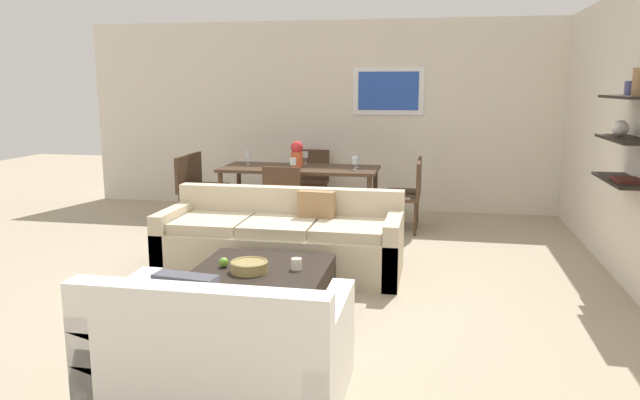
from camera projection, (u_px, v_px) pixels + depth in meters
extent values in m
plane|color=tan|center=(288.00, 282.00, 5.59)|extent=(18.00, 18.00, 0.00)
cube|color=silver|center=(367.00, 117.00, 8.68)|extent=(8.40, 0.06, 2.70)
cube|color=white|center=(388.00, 91.00, 8.51)|extent=(1.00, 0.02, 0.67)
cube|color=#264CB2|center=(388.00, 91.00, 8.50)|extent=(0.85, 0.01, 0.53)
cube|color=silver|center=(635.00, 136.00, 5.35)|extent=(0.06, 8.20, 2.70)
cube|color=black|center=(630.00, 97.00, 4.99)|extent=(0.28, 0.90, 0.02)
cube|color=black|center=(626.00, 139.00, 5.06)|extent=(0.28, 0.90, 0.02)
cube|color=black|center=(622.00, 181.00, 5.12)|extent=(0.28, 0.90, 0.02)
cylinder|color=olive|center=(639.00, 82.00, 4.78)|extent=(0.10, 0.10, 0.22)
sphere|color=silver|center=(620.00, 128.00, 5.22)|extent=(0.14, 0.14, 0.14)
cylinder|color=#4C518C|center=(629.00, 88.00, 5.03)|extent=(0.07, 0.07, 0.12)
cube|color=#4C1E19|center=(627.00, 180.00, 4.97)|extent=(0.20, 0.28, 0.03)
cube|color=beige|center=(281.00, 251.00, 5.86)|extent=(2.32, 0.90, 0.42)
cube|color=beige|center=(290.00, 205.00, 6.15)|extent=(2.32, 0.16, 0.36)
cube|color=beige|center=(176.00, 237.00, 6.05)|extent=(0.14, 0.90, 0.60)
cube|color=beige|center=(394.00, 248.00, 5.65)|extent=(0.14, 0.90, 0.60)
cube|color=beige|center=(212.00, 223.00, 5.90)|extent=(0.66, 0.70, 0.10)
cube|color=beige|center=(280.00, 226.00, 5.78)|extent=(0.66, 0.70, 0.10)
cube|color=beige|center=(350.00, 229.00, 5.65)|extent=(0.66, 0.70, 0.10)
cube|color=#99724C|center=(317.00, 209.00, 5.92)|extent=(0.37, 0.15, 0.36)
cube|color=white|center=(224.00, 359.00, 3.56)|extent=(1.43, 0.90, 0.42)
cube|color=white|center=(197.00, 320.00, 3.13)|extent=(1.43, 0.16, 0.36)
cube|color=white|center=(331.00, 354.00, 3.42)|extent=(0.14, 0.90, 0.60)
cube|color=white|center=(122.00, 336.00, 3.66)|extent=(0.14, 0.90, 0.60)
cube|color=white|center=(272.00, 318.00, 3.50)|extent=(0.56, 0.70, 0.10)
cube|color=white|center=(179.00, 311.00, 3.60)|extent=(0.56, 0.70, 0.10)
cube|color=#4C4C56|center=(187.00, 306.00, 3.33)|extent=(0.37, 0.17, 0.36)
cube|color=black|center=(260.00, 293.00, 4.75)|extent=(1.03, 1.10, 0.38)
cylinder|color=#99844C|center=(249.00, 267.00, 4.65)|extent=(0.29, 0.29, 0.08)
torus|color=#99844C|center=(249.00, 262.00, 4.64)|extent=(0.29, 0.29, 0.02)
cylinder|color=silver|center=(297.00, 264.00, 4.71)|extent=(0.09, 0.09, 0.09)
sphere|color=#669E2D|center=(224.00, 262.00, 4.77)|extent=(0.08, 0.08, 0.08)
cube|color=#422D1E|center=(300.00, 169.00, 7.81)|extent=(2.02, 0.85, 0.04)
cylinder|color=#422D1E|center=(221.00, 200.00, 7.71)|extent=(0.06, 0.06, 0.71)
cylinder|color=#422D1E|center=(369.00, 205.00, 7.35)|extent=(0.06, 0.06, 0.71)
cylinder|color=#422D1E|center=(239.00, 190.00, 8.41)|extent=(0.06, 0.06, 0.71)
cylinder|color=#422D1E|center=(375.00, 195.00, 8.05)|extent=(0.06, 0.06, 0.71)
cube|color=#422D1E|center=(198.00, 191.00, 7.93)|extent=(0.44, 0.44, 0.04)
cube|color=#422D1E|center=(183.00, 173.00, 7.92)|extent=(0.04, 0.44, 0.43)
cylinder|color=#422D1E|center=(206.00, 211.00, 7.77)|extent=(0.04, 0.04, 0.41)
cylinder|color=#422D1E|center=(216.00, 205.00, 8.11)|extent=(0.04, 0.04, 0.41)
cylinder|color=#422D1E|center=(180.00, 210.00, 7.83)|extent=(0.04, 0.04, 0.41)
cylinder|color=#422D1E|center=(191.00, 204.00, 8.18)|extent=(0.04, 0.04, 0.41)
cube|color=#422D1E|center=(286.00, 202.00, 7.15)|extent=(0.44, 0.44, 0.04)
cube|color=#422D1E|center=(281.00, 185.00, 6.91)|extent=(0.44, 0.04, 0.43)
cylinder|color=#422D1E|center=(304.00, 218.00, 7.33)|extent=(0.04, 0.04, 0.41)
cylinder|color=#422D1E|center=(275.00, 217.00, 7.40)|extent=(0.04, 0.04, 0.41)
cylinder|color=#422D1E|center=(297.00, 225.00, 6.98)|extent=(0.04, 0.04, 0.41)
cylinder|color=#422D1E|center=(267.00, 224.00, 7.05)|extent=(0.04, 0.04, 0.41)
cube|color=#422D1E|center=(403.00, 192.00, 7.80)|extent=(0.44, 0.44, 0.04)
cube|color=#422D1E|center=(419.00, 175.00, 7.72)|extent=(0.04, 0.44, 0.43)
cylinder|color=#422D1E|center=(390.00, 206.00, 8.05)|extent=(0.04, 0.04, 0.41)
cylinder|color=#422D1E|center=(388.00, 212.00, 7.71)|extent=(0.04, 0.04, 0.41)
cylinder|color=#422D1E|center=(417.00, 207.00, 7.99)|extent=(0.04, 0.04, 0.41)
cylinder|color=#422D1E|center=(416.00, 213.00, 7.64)|extent=(0.04, 0.04, 0.41)
cube|color=#422D1E|center=(311.00, 183.00, 8.58)|extent=(0.44, 0.44, 0.04)
cube|color=#422D1E|center=(314.00, 164.00, 8.73)|extent=(0.44, 0.04, 0.43)
cylinder|color=#422D1E|center=(296.00, 200.00, 8.49)|extent=(0.04, 0.04, 0.41)
cylinder|color=#422D1E|center=(321.00, 201.00, 8.42)|extent=(0.04, 0.04, 0.41)
cylinder|color=#422D1E|center=(302.00, 196.00, 8.83)|extent=(0.04, 0.04, 0.41)
cylinder|color=#422D1E|center=(326.00, 196.00, 8.77)|extent=(0.04, 0.04, 0.41)
cube|color=#422D1E|center=(209.00, 186.00, 8.30)|extent=(0.44, 0.44, 0.04)
cube|color=#422D1E|center=(194.00, 169.00, 8.29)|extent=(0.04, 0.44, 0.43)
cylinder|color=#422D1E|center=(217.00, 205.00, 8.13)|extent=(0.04, 0.04, 0.41)
cylinder|color=#422D1E|center=(226.00, 200.00, 8.48)|extent=(0.04, 0.04, 0.41)
cylinder|color=#422D1E|center=(192.00, 204.00, 8.20)|extent=(0.04, 0.04, 0.41)
cylinder|color=#422D1E|center=(202.00, 199.00, 8.55)|extent=(0.04, 0.04, 0.41)
cube|color=#422D1E|center=(401.00, 198.00, 7.44)|extent=(0.44, 0.44, 0.04)
cube|color=#422D1E|center=(418.00, 179.00, 7.35)|extent=(0.04, 0.44, 0.43)
cylinder|color=#422D1E|center=(388.00, 212.00, 7.68)|extent=(0.04, 0.04, 0.41)
cylinder|color=#422D1E|center=(385.00, 218.00, 7.34)|extent=(0.04, 0.04, 0.41)
cylinder|color=#422D1E|center=(416.00, 213.00, 7.62)|extent=(0.04, 0.04, 0.41)
cylinder|color=#422D1E|center=(415.00, 219.00, 7.27)|extent=(0.04, 0.04, 0.41)
cylinder|color=silver|center=(293.00, 171.00, 7.46)|extent=(0.06, 0.06, 0.01)
cylinder|color=silver|center=(293.00, 168.00, 7.45)|extent=(0.01, 0.01, 0.07)
cylinder|color=silver|center=(293.00, 161.00, 7.43)|extent=(0.08, 0.08, 0.08)
cylinder|color=silver|center=(248.00, 165.00, 8.04)|extent=(0.06, 0.06, 0.01)
cylinder|color=silver|center=(248.00, 161.00, 8.03)|extent=(0.01, 0.01, 0.09)
cylinder|color=silver|center=(248.00, 154.00, 8.02)|extent=(0.08, 0.08, 0.09)
cylinder|color=silver|center=(357.00, 167.00, 7.77)|extent=(0.06, 0.06, 0.01)
cylinder|color=silver|center=(357.00, 164.00, 7.76)|extent=(0.01, 0.01, 0.08)
cylinder|color=silver|center=(357.00, 158.00, 7.75)|extent=(0.08, 0.08, 0.08)
cylinder|color=silver|center=(355.00, 170.00, 7.57)|extent=(0.06, 0.06, 0.01)
cylinder|color=silver|center=(355.00, 167.00, 7.56)|extent=(0.01, 0.01, 0.07)
cylinder|color=silver|center=(355.00, 161.00, 7.55)|extent=(0.08, 0.08, 0.09)
cylinder|color=silver|center=(306.00, 163.00, 8.16)|extent=(0.06, 0.06, 0.01)
cylinder|color=silver|center=(306.00, 160.00, 8.15)|extent=(0.01, 0.01, 0.08)
cylinder|color=silver|center=(306.00, 155.00, 8.13)|extent=(0.07, 0.07, 0.08)
cylinder|color=#D85933|center=(297.00, 159.00, 7.82)|extent=(0.16, 0.16, 0.20)
sphere|color=red|center=(297.00, 147.00, 7.79)|extent=(0.16, 0.16, 0.16)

